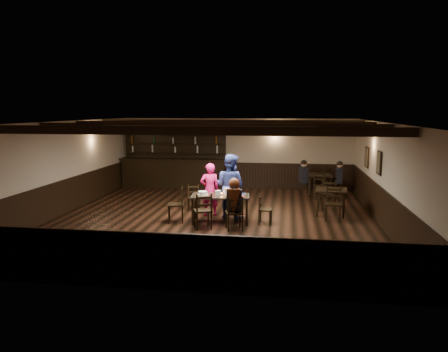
# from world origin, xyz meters

# --- Properties ---
(ground) EXTENTS (10.00, 10.00, 0.00)m
(ground) POSITION_xyz_m (0.00, 0.00, 0.00)
(ground) COLOR black
(ground) RESTS_ON ground
(room_shell) EXTENTS (9.02, 10.02, 2.71)m
(room_shell) POSITION_xyz_m (0.01, 0.04, 1.75)
(room_shell) COLOR #BFB59E
(room_shell) RESTS_ON ground
(dining_table) EXTENTS (1.61, 0.91, 0.75)m
(dining_table) POSITION_xyz_m (0.23, -0.37, 0.67)
(dining_table) COLOR black
(dining_table) RESTS_ON ground
(chair_near_left) EXTENTS (0.56, 0.55, 0.93)m
(chair_near_left) POSITION_xyz_m (-0.09, -1.10, 0.54)
(chair_near_left) COLOR black
(chair_near_left) RESTS_ON ground
(chair_near_right) EXTENTS (0.51, 0.50, 0.89)m
(chair_near_right) POSITION_xyz_m (0.72, -1.13, 0.52)
(chair_near_right) COLOR black
(chair_near_right) RESTS_ON ground
(chair_end_left) EXTENTS (0.51, 0.53, 0.95)m
(chair_end_left) POSITION_xyz_m (-0.90, -0.47, 0.56)
(chair_end_left) COLOR black
(chair_end_left) RESTS_ON ground
(chair_end_right) EXTENTS (0.36, 0.38, 0.77)m
(chair_end_right) POSITION_xyz_m (1.38, -0.32, 0.45)
(chair_end_right) COLOR black
(chair_end_right) RESTS_ON ground
(chair_far_pushed) EXTENTS (0.45, 0.44, 0.77)m
(chair_far_pushed) POSITION_xyz_m (-0.81, 1.02, 0.45)
(chair_far_pushed) COLOR black
(chair_far_pushed) RESTS_ON ground
(woman_pink) EXTENTS (0.64, 0.52, 1.52)m
(woman_pink) POSITION_xyz_m (-0.19, 0.37, 0.76)
(woman_pink) COLOR #FF1A9E
(woman_pink) RESTS_ON ground
(man_blue) EXTENTS (1.08, 0.98, 1.81)m
(man_blue) POSITION_xyz_m (0.42, 0.20, 0.90)
(man_blue) COLOR navy
(man_blue) RESTS_ON ground
(seated_person) EXTENTS (0.37, 0.56, 0.91)m
(seated_person) POSITION_xyz_m (0.70, -1.08, 0.87)
(seated_person) COLOR black
(seated_person) RESTS_ON ground
(cake) EXTENTS (0.30, 0.30, 0.10)m
(cake) POSITION_xyz_m (-0.25, -0.38, 0.79)
(cake) COLOR white
(cake) RESTS_ON dining_table
(plate_stack_a) EXTENTS (0.15, 0.15, 0.14)m
(plate_stack_a) POSITION_xyz_m (0.19, -0.45, 0.82)
(plate_stack_a) COLOR white
(plate_stack_a) RESTS_ON dining_table
(plate_stack_b) EXTENTS (0.16, 0.16, 0.19)m
(plate_stack_b) POSITION_xyz_m (0.39, -0.32, 0.85)
(plate_stack_b) COLOR white
(plate_stack_b) RESTS_ON dining_table
(tea_light) EXTENTS (0.05, 0.05, 0.06)m
(tea_light) POSITION_xyz_m (0.26, -0.30, 0.78)
(tea_light) COLOR #A5A8AD
(tea_light) RESTS_ON dining_table
(salt_shaker) EXTENTS (0.04, 0.04, 0.10)m
(salt_shaker) POSITION_xyz_m (0.54, -0.43, 0.80)
(salt_shaker) COLOR silver
(salt_shaker) RESTS_ON dining_table
(pepper_shaker) EXTENTS (0.03, 0.03, 0.08)m
(pepper_shaker) POSITION_xyz_m (0.68, -0.37, 0.79)
(pepper_shaker) COLOR #A5A8AD
(pepper_shaker) RESTS_ON dining_table
(drink_glass) EXTENTS (0.07, 0.07, 0.11)m
(drink_glass) POSITION_xyz_m (0.52, -0.18, 0.81)
(drink_glass) COLOR silver
(drink_glass) RESTS_ON dining_table
(menu_red) EXTENTS (0.36, 0.29, 0.00)m
(menu_red) POSITION_xyz_m (0.71, -0.42, 0.75)
(menu_red) COLOR maroon
(menu_red) RESTS_ON dining_table
(menu_blue) EXTENTS (0.35, 0.28, 0.00)m
(menu_blue) POSITION_xyz_m (0.73, -0.16, 0.75)
(menu_blue) COLOR navy
(menu_blue) RESTS_ON dining_table
(bar_counter) EXTENTS (4.24, 0.70, 2.20)m
(bar_counter) POSITION_xyz_m (-2.39, 4.72, 0.73)
(bar_counter) COLOR black
(bar_counter) RESTS_ON ground
(back_table_a) EXTENTS (0.97, 0.97, 0.75)m
(back_table_a) POSITION_xyz_m (3.27, 0.96, 0.65)
(back_table_a) COLOR black
(back_table_a) RESTS_ON ground
(back_table_b) EXTENTS (0.91, 0.91, 0.75)m
(back_table_b) POSITION_xyz_m (3.12, 3.88, 0.65)
(back_table_b) COLOR black
(back_table_b) RESTS_ON ground
(bg_patron_left) EXTENTS (0.33, 0.44, 0.81)m
(bg_patron_left) POSITION_xyz_m (2.57, 3.78, 0.87)
(bg_patron_left) COLOR black
(bg_patron_left) RESTS_ON ground
(bg_patron_right) EXTENTS (0.28, 0.41, 0.78)m
(bg_patron_right) POSITION_xyz_m (3.81, 3.81, 0.86)
(bg_patron_right) COLOR black
(bg_patron_right) RESTS_ON ground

